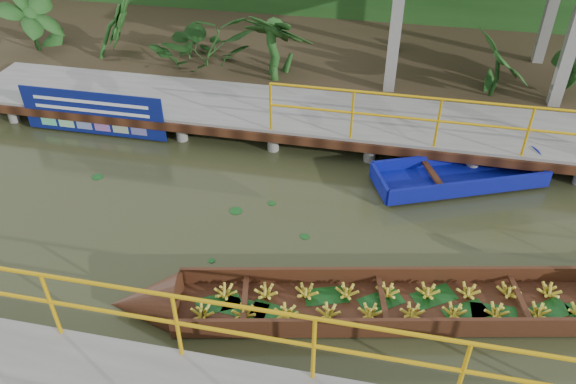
# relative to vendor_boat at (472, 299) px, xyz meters

# --- Properties ---
(ground) EXTENTS (80.00, 80.00, 0.00)m
(ground) POSITION_rel_vendor_boat_xyz_m (-2.79, 1.01, -0.22)
(ground) COLOR #2C2F17
(ground) RESTS_ON ground
(land_strip) EXTENTS (30.00, 8.00, 0.45)m
(land_strip) POSITION_rel_vendor_boat_xyz_m (-2.79, 8.51, 0.01)
(land_strip) COLOR #312A18
(land_strip) RESTS_ON ground
(far_dock) EXTENTS (16.00, 2.06, 1.66)m
(far_dock) POSITION_rel_vendor_boat_xyz_m (-2.77, 4.43, 0.26)
(far_dock) COLOR slate
(far_dock) RESTS_ON ground
(vendor_boat) EXTENTS (9.80, 2.97, 2.06)m
(vendor_boat) POSITION_rel_vendor_boat_xyz_m (0.00, 0.00, 0.00)
(vendor_boat) COLOR #3B1D10
(vendor_boat) RESTS_ON ground
(moored_blue_boat) EXTENTS (3.80, 2.31, 0.89)m
(moored_blue_boat) POSITION_rel_vendor_boat_xyz_m (0.77, 3.57, -0.06)
(moored_blue_boat) COLOR navy
(moored_blue_boat) RESTS_ON ground
(blue_banner) EXTENTS (3.20, 0.04, 1.00)m
(blue_banner) POSITION_rel_vendor_boat_xyz_m (-7.65, 3.48, 0.34)
(blue_banner) COLOR navy
(blue_banner) RESTS_ON ground
(tropical_plants) EXTENTS (14.10, 1.10, 1.38)m
(tropical_plants) POSITION_rel_vendor_boat_xyz_m (-4.54, 6.31, 0.92)
(tropical_plants) COLOR #194516
(tropical_plants) RESTS_ON ground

